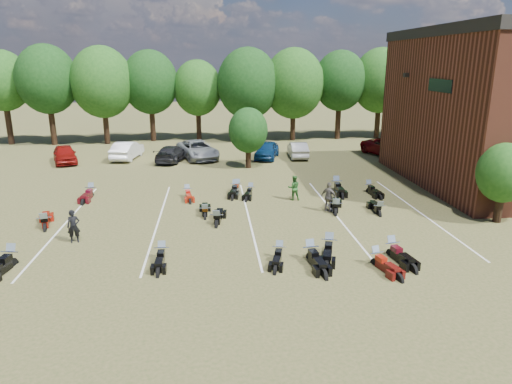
{
  "coord_description": "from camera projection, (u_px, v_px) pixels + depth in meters",
  "views": [
    {
      "loc": [
        -4.95,
        -21.2,
        8.48
      ],
      "look_at": [
        -2.49,
        4.0,
        1.2
      ],
      "focal_mm": 32.0,
      "sensor_mm": 36.0,
      "label": 1
    }
  ],
  "objects": [
    {
      "name": "motorcycle_3",
      "position": [
        310.0,
        260.0,
        20.16
      ],
      "size": [
        1.05,
        2.45,
        1.33
      ],
      "primitive_type": null,
      "rotation": [
        0.0,
        0.0,
        0.12
      ],
      "color": "black",
      "rests_on": "ground"
    },
    {
      "name": "car_1",
      "position": [
        127.0,
        150.0,
        40.89
      ],
      "size": [
        2.41,
        5.02,
        1.59
      ],
      "primitive_type": "imported",
      "rotation": [
        0.0,
        0.0,
        2.98
      ],
      "color": "silver",
      "rests_on": "ground"
    },
    {
      "name": "motorcycle_20",
      "position": [
        369.0,
        193.0,
        30.52
      ],
      "size": [
        0.95,
        2.23,
        1.21
      ],
      "primitive_type": null,
      "rotation": [
        0.0,
        0.0,
        0.12
      ],
      "color": "black",
      "rests_on": "ground"
    },
    {
      "name": "motorcycle_12",
      "position": [
        379.0,
        215.0,
        26.03
      ],
      "size": [
        0.83,
        2.22,
        1.21
      ],
      "primitive_type": null,
      "rotation": [
        0.0,
        0.0,
        3.08
      ],
      "color": "black",
      "rests_on": "ground"
    },
    {
      "name": "motorcycle_7",
      "position": [
        45.0,
        230.0,
        23.79
      ],
      "size": [
        1.38,
        2.56,
        1.36
      ],
      "primitive_type": null,
      "rotation": [
        0.0,
        0.0,
        3.4
      ],
      "color": "maroon",
      "rests_on": "ground"
    },
    {
      "name": "young_tree_midfield",
      "position": [
        248.0,
        130.0,
        36.87
      ],
      "size": [
        3.2,
        3.2,
        4.7
      ],
      "color": "black",
      "rests_on": "ground"
    },
    {
      "name": "motorcycle_4",
      "position": [
        329.0,
        253.0,
        20.96
      ],
      "size": [
        1.43,
        2.5,
        1.33
      ],
      "primitive_type": null,
      "rotation": [
        0.0,
        0.0,
        -0.3
      ],
      "color": "black",
      "rests_on": "ground"
    },
    {
      "name": "car_7",
      "position": [
        401.0,
        145.0,
        43.42
      ],
      "size": [
        2.38,
        5.58,
        1.6
      ],
      "primitive_type": "imported",
      "rotation": [
        0.0,
        0.0,
        3.12
      ],
      "color": "#353439",
      "rests_on": "ground"
    },
    {
      "name": "ground",
      "position": [
        313.0,
        235.0,
        23.08
      ],
      "size": [
        160.0,
        160.0,
        0.0
      ],
      "primitive_type": "plane",
      "color": "brown",
      "rests_on": "ground"
    },
    {
      "name": "motorcycle_5",
      "position": [
        391.0,
        256.0,
        20.62
      ],
      "size": [
        1.12,
        2.43,
        1.31
      ],
      "primitive_type": null,
      "rotation": [
        0.0,
        0.0,
        0.16
      ],
      "color": "black",
      "rests_on": "ground"
    },
    {
      "name": "motorcycle_19",
      "position": [
        336.0,
        191.0,
        31.0
      ],
      "size": [
        0.94,
        2.55,
        1.4
      ],
      "primitive_type": null,
      "rotation": [
        0.0,
        0.0,
        -0.06
      ],
      "color": "black",
      "rests_on": "ground"
    },
    {
      "name": "car_0",
      "position": [
        65.0,
        154.0,
        39.3
      ],
      "size": [
        3.2,
        4.8,
        1.52
      ],
      "primitive_type": "imported",
      "rotation": [
        0.0,
        0.0,
        0.35
      ],
      "color": "maroon",
      "rests_on": "ground"
    },
    {
      "name": "motorcycle_0",
      "position": [
        12.0,
        266.0,
        19.58
      ],
      "size": [
        1.19,
        2.59,
        1.39
      ],
      "primitive_type": null,
      "rotation": [
        0.0,
        0.0,
        -0.16
      ],
      "color": "black",
      "rests_on": "ground"
    },
    {
      "name": "motorcycle_17",
      "position": [
        237.0,
        191.0,
        30.97
      ],
      "size": [
        1.04,
        2.1,
        1.12
      ],
      "primitive_type": null,
      "rotation": [
        0.0,
        0.0,
        -0.21
      ],
      "color": "black",
      "rests_on": "ground"
    },
    {
      "name": "motorcycle_18",
      "position": [
        251.0,
        195.0,
        30.04
      ],
      "size": [
        1.15,
        2.11,
        1.12
      ],
      "primitive_type": null,
      "rotation": [
        0.0,
        0.0,
        -0.27
      ],
      "color": "black",
      "rests_on": "ground"
    },
    {
      "name": "young_tree_near_building",
      "position": [
        504.0,
        173.0,
        24.26
      ],
      "size": [
        2.8,
        2.8,
        4.16
      ],
      "color": "black",
      "rests_on": "ground"
    },
    {
      "name": "motorcycle_2",
      "position": [
        279.0,
        258.0,
        20.38
      ],
      "size": [
        1.14,
        2.13,
        1.13
      ],
      "primitive_type": null,
      "rotation": [
        0.0,
        0.0,
        -0.26
      ],
      "color": "black",
      "rests_on": "ground"
    },
    {
      "name": "car_6",
      "position": [
        389.0,
        147.0,
        42.19
      ],
      "size": [
        4.41,
        6.25,
        1.58
      ],
      "primitive_type": "imported",
      "rotation": [
        0.0,
        0.0,
        0.35
      ],
      "color": "#5C0509",
      "rests_on": "ground"
    },
    {
      "name": "tree_line",
      "position": [
        247.0,
        82.0,
        48.98
      ],
      "size": [
        56.0,
        6.0,
        9.79
      ],
      "color": "black",
      "rests_on": "ground"
    },
    {
      "name": "motorcycle_1",
      "position": [
        162.0,
        260.0,
        20.23
      ],
      "size": [
        0.7,
        2.13,
        1.18
      ],
      "primitive_type": null,
      "rotation": [
        0.0,
        0.0,
        -0.01
      ],
      "color": "black",
      "rests_on": "ground"
    },
    {
      "name": "car_3",
      "position": [
        172.0,
        153.0,
        39.93
      ],
      "size": [
        3.04,
        5.11,
        1.39
      ],
      "primitive_type": "imported",
      "rotation": [
        0.0,
        0.0,
        2.9
      ],
      "color": "black",
      "rests_on": "ground"
    },
    {
      "name": "person_green",
      "position": [
        294.0,
        188.0,
        28.73
      ],
      "size": [
        0.79,
        0.63,
        1.59
      ],
      "primitive_type": "imported",
      "rotation": [
        0.0,
        0.0,
        3.17
      ],
      "color": "#265D22",
      "rests_on": "ground"
    },
    {
      "name": "car_2",
      "position": [
        198.0,
        150.0,
        41.04
      ],
      "size": [
        4.44,
        6.35,
        1.61
      ],
      "primitive_type": "imported",
      "rotation": [
        0.0,
        0.0,
        0.34
      ],
      "color": "gray",
      "rests_on": "ground"
    },
    {
      "name": "motorcycle_11",
      "position": [
        336.0,
        215.0,
        26.18
      ],
      "size": [
        1.38,
        2.61,
        1.39
      ],
      "primitive_type": null,
      "rotation": [
        0.0,
        0.0,
        2.9
      ],
      "color": "black",
      "rests_on": "ground"
    },
    {
      "name": "motorcycle_6",
      "position": [
        376.0,
        265.0,
        19.68
      ],
      "size": [
        1.23,
        2.24,
        1.19
      ],
      "primitive_type": null,
      "rotation": [
        0.0,
        0.0,
        0.27
      ],
      "color": "#4E0E0B",
      "rests_on": "ground"
    },
    {
      "name": "motorcycle_10",
      "position": [
        217.0,
        226.0,
        24.32
      ],
      "size": [
        1.09,
        2.44,
        1.31
      ],
      "primitive_type": null,
      "rotation": [
        0.0,
        0.0,
        2.99
      ],
      "color": "black",
      "rests_on": "ground"
    },
    {
      "name": "motorcycle_8",
      "position": [
        205.0,
        218.0,
        25.58
      ],
      "size": [
        0.72,
        2.17,
        1.21
      ],
      "primitive_type": null,
      "rotation": [
        0.0,
        0.0,
        3.16
      ],
      "color": "black",
      "rests_on": "ground"
    },
    {
      "name": "motorcycle_14",
      "position": [
        91.0,
        197.0,
        29.62
      ],
      "size": [
        0.86,
        2.32,
        1.27
      ],
      "primitive_type": null,
      "rotation": [
        0.0,
        0.0,
        -0.06
      ],
      "color": "#450910",
      "rests_on": "ground"
    },
    {
      "name": "car_4",
      "position": [
        267.0,
        150.0,
        41.12
      ],
      "size": [
        2.99,
        4.77,
        1.51
      ],
      "primitive_type": "imported",
      "rotation": [
        0.0,
        0.0,
        -0.29
      ],
      "color": "navy",
      "rests_on": "ground"
    },
    {
      "name": "motorcycle_16",
      "position": [
        235.0,
        193.0,
        30.53
      ],
      "size": [
        1.05,
        2.33,
        1.25
      ],
      "primitive_type": null,
      "rotation": [
        0.0,
        0.0,
        -0.15
      ],
      "color": "black",
      "rests_on": "ground"
    },
    {
      "name": "car_5",
      "position": [
        298.0,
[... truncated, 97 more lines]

